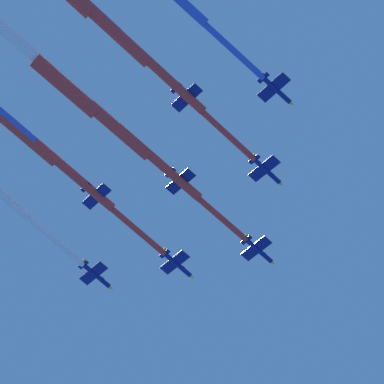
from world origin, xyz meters
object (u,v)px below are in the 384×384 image
Objects in this scene: jet_port_inner at (20,132)px; jet_port_mid at (26,49)px; jet_lead at (117,129)px; jet_starboard_inner at (113,31)px.

jet_port_mid is at bearing -75.71° from jet_port_inner.
jet_port_inner is 18.57m from jet_port_mid.
jet_port_mid is (4.56, -17.88, 2.12)m from jet_port_inner.
jet_port_mid reaches higher than jet_port_inner.
jet_port_inner is at bearing -172.74° from jet_lead.
jet_port_inner is 30.93m from jet_starboard_inner.
jet_port_mid is (-16.93, -20.62, 0.49)m from jet_lead.
jet_starboard_inner is at bearing -37.98° from jet_port_inner.
jet_lead is at bearing 50.61° from jet_port_mid.
jet_port_inner is 1.01× the size of jet_starboard_inner.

